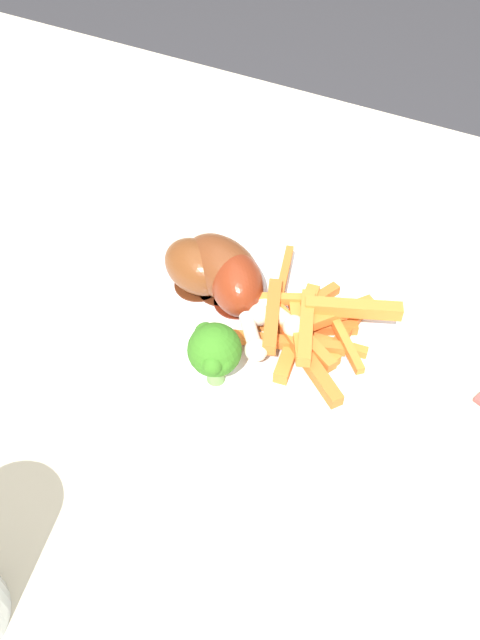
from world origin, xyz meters
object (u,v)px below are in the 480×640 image
Objects in this scene: carrot_fries_pile at (307,326)px; fork at (340,176)px; broccoli_floret_front at (215,350)px; chicken_drumstick_far at (201,270)px; dining_table at (183,372)px; dinner_plate at (240,340)px; chicken_drumstick_near at (238,287)px; chicken_drumstick_extra at (225,270)px.

carrot_fries_pile reaches higher than fork.
broccoli_floret_front is 0.11m from chicken_drumstick_far.
broccoli_floret_front is at bearing 1.64° from fork.
dining_table is 0.14m from chicken_drumstick_far.
dinner_plate is at bearing 1.34° from fork.
chicken_drumstick_extra reaches higher than chicken_drumstick_near.
chicken_drumstick_extra is at bearing -11.63° from carrot_fries_pile.
carrot_fries_pile is (-0.12, -0.01, 0.13)m from dining_table.
broccoli_floret_front is at bearing 114.59° from chicken_drumstick_extra.
dinner_plate is 2.55× the size of chicken_drumstick_near.
dinner_plate is 0.07m from broccoli_floret_front.
dinner_plate is (-0.07, 0.01, 0.11)m from dining_table.
fork is (-0.06, -0.26, 0.10)m from dining_table.
carrot_fries_pile is 0.09m from chicken_drumstick_extra.
fork is at bearing -90.63° from chicken_drumstick_near.
chicken_drumstick_extra is (0.04, -0.09, -0.01)m from broccoli_floret_front.
dinner_plate is at bearing 170.66° from dining_table.
fork is at bearing -74.92° from carrot_fries_pile.
dinner_plate is 0.27m from fork.
chicken_drumstick_far reaches higher than carrot_fries_pile.
chicken_drumstick_far reaches higher than dinner_plate.
chicken_drumstick_far is (0.06, -0.03, 0.03)m from dinner_plate.
broccoli_floret_front reaches higher than dinner_plate.
chicken_drumstick_near is 0.24m from fork.
chicken_drumstick_near is (0.02, -0.03, 0.03)m from dinner_plate.
carrot_fries_pile is 1.02× the size of chicken_drumstick_extra.
fork reaches higher than dining_table.
dining_table is at bearing -14.56° from fork.
chicken_drumstick_extra is at bearing -160.65° from chicken_drumstick_far.
dining_table is 6.59× the size of fork.
carrot_fries_pile is at bearing -174.79° from dining_table.
chicken_drumstick_far is 0.86× the size of chicken_drumstick_extra.
carrot_fries_pile reaches higher than dining_table.
chicken_drumstick_near is 0.57× the size of fork.
carrot_fries_pile is at bearing -122.43° from broccoli_floret_front.
carrot_fries_pile is 1.36× the size of chicken_drumstick_near.
dining_table is 0.13m from dinner_plate.
chicken_drumstick_near reaches higher than fork.
dining_table is at bearing -9.34° from dinner_plate.
dinner_plate is 1.88× the size of carrot_fries_pile.
chicken_drumstick_near is at bearing -4.86° from carrot_fries_pile.
dinner_plate is 0.06m from chicken_drumstick_extra.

